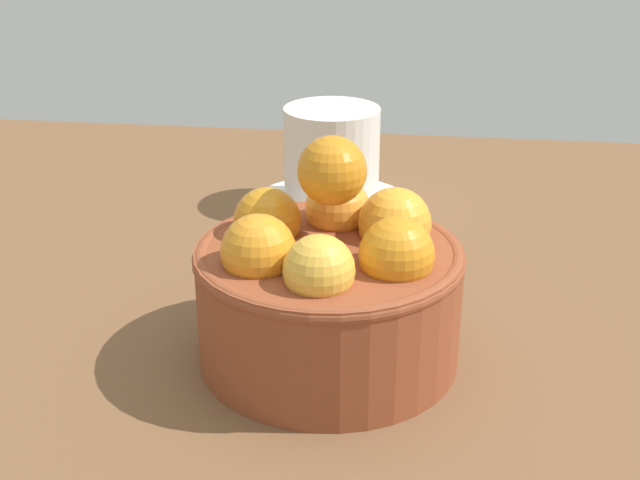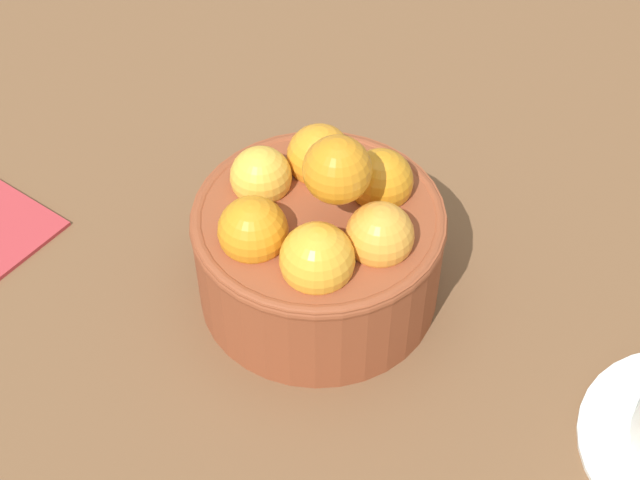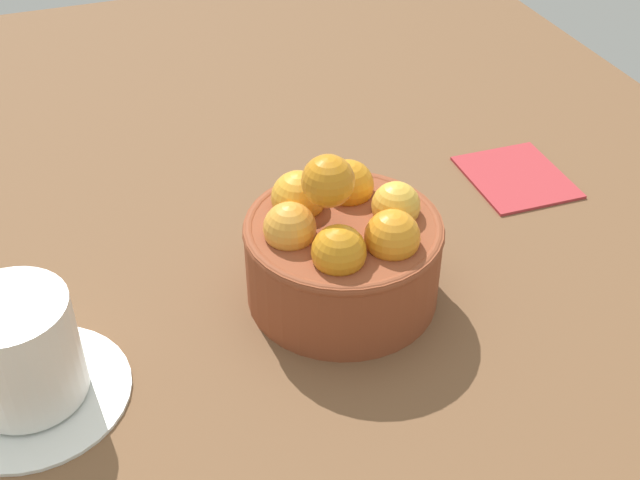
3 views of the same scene
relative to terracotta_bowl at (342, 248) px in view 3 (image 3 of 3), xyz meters
The scene contains 4 objects.
ground_plane 6.77cm from the terracotta_bowl, 75.03° to the left, with size 142.97×94.63×3.76cm, color brown.
terracotta_bowl is the anchor object (origin of this frame).
coffee_cup 25.12cm from the terracotta_bowl, 83.54° to the right, with size 14.11×14.11×8.78cm.
folded_napkin 25.41cm from the terracotta_bowl, 114.79° to the left, with size 10.71×9.31×0.60cm, color #B23338.
Camera 3 is at (47.69, -19.04, 45.18)cm, focal length 46.16 mm.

